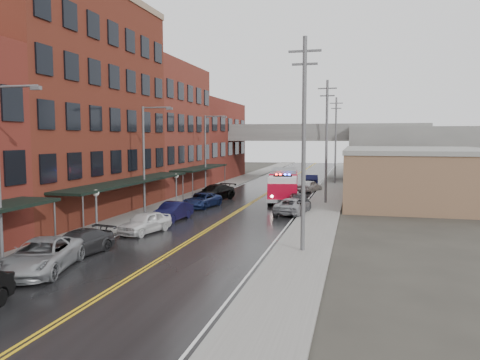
# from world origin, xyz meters

# --- Properties ---
(road) EXTENTS (11.00, 160.00, 0.02)m
(road) POSITION_xyz_m (0.00, 30.00, 0.01)
(road) COLOR black
(road) RESTS_ON ground
(sidewalk_left) EXTENTS (3.00, 160.00, 0.15)m
(sidewalk_left) POSITION_xyz_m (-7.30, 30.00, 0.07)
(sidewalk_left) COLOR slate
(sidewalk_left) RESTS_ON ground
(sidewalk_right) EXTENTS (3.00, 160.00, 0.15)m
(sidewalk_right) POSITION_xyz_m (7.30, 30.00, 0.07)
(sidewalk_right) COLOR slate
(sidewalk_right) RESTS_ON ground
(curb_left) EXTENTS (0.30, 160.00, 0.15)m
(curb_left) POSITION_xyz_m (-5.65, 30.00, 0.07)
(curb_left) COLOR gray
(curb_left) RESTS_ON ground
(curb_right) EXTENTS (0.30, 160.00, 0.15)m
(curb_right) POSITION_xyz_m (5.65, 30.00, 0.07)
(curb_right) COLOR gray
(curb_right) RESTS_ON ground
(brick_building_b) EXTENTS (9.00, 20.00, 18.00)m
(brick_building_b) POSITION_xyz_m (-13.30, 23.00, 9.00)
(brick_building_b) COLOR maroon
(brick_building_b) RESTS_ON ground
(brick_building_c) EXTENTS (9.00, 15.00, 15.00)m
(brick_building_c) POSITION_xyz_m (-13.30, 40.50, 7.50)
(brick_building_c) COLOR maroon
(brick_building_c) RESTS_ON ground
(brick_building_far) EXTENTS (9.00, 20.00, 12.00)m
(brick_building_far) POSITION_xyz_m (-13.30, 58.00, 6.00)
(brick_building_far) COLOR maroon
(brick_building_far) RESTS_ON ground
(tan_building) EXTENTS (14.00, 22.00, 5.00)m
(tan_building) POSITION_xyz_m (16.00, 40.00, 2.50)
(tan_building) COLOR brown
(tan_building) RESTS_ON ground
(right_far_block) EXTENTS (18.00, 30.00, 8.00)m
(right_far_block) POSITION_xyz_m (18.00, 70.00, 4.00)
(right_far_block) COLOR slate
(right_far_block) RESTS_ON ground
(awning_1) EXTENTS (2.60, 18.00, 3.09)m
(awning_1) POSITION_xyz_m (-7.49, 23.00, 2.99)
(awning_1) COLOR black
(awning_1) RESTS_ON ground
(awning_2) EXTENTS (2.60, 13.00, 3.09)m
(awning_2) POSITION_xyz_m (-7.49, 40.50, 2.99)
(awning_2) COLOR black
(awning_2) RESTS_ON ground
(globe_lamp_1) EXTENTS (0.44, 0.44, 3.12)m
(globe_lamp_1) POSITION_xyz_m (-6.40, 16.00, 2.31)
(globe_lamp_1) COLOR #59595B
(globe_lamp_1) RESTS_ON ground
(globe_lamp_2) EXTENTS (0.44, 0.44, 3.12)m
(globe_lamp_2) POSITION_xyz_m (-6.40, 30.00, 2.31)
(globe_lamp_2) COLOR #59595B
(globe_lamp_2) RESTS_ON ground
(street_lamp_0) EXTENTS (2.64, 0.22, 9.00)m
(street_lamp_0) POSITION_xyz_m (-6.55, 8.00, 5.19)
(street_lamp_0) COLOR #59595B
(street_lamp_0) RESTS_ON ground
(street_lamp_1) EXTENTS (2.64, 0.22, 9.00)m
(street_lamp_1) POSITION_xyz_m (-6.55, 24.00, 5.19)
(street_lamp_1) COLOR #59595B
(street_lamp_1) RESTS_ON ground
(street_lamp_2) EXTENTS (2.64, 0.22, 9.00)m
(street_lamp_2) POSITION_xyz_m (-6.55, 40.00, 5.19)
(street_lamp_2) COLOR #59595B
(street_lamp_2) RESTS_ON ground
(utility_pole_0) EXTENTS (1.80, 0.24, 12.00)m
(utility_pole_0) POSITION_xyz_m (7.20, 15.00, 6.31)
(utility_pole_0) COLOR #59595B
(utility_pole_0) RESTS_ON ground
(utility_pole_1) EXTENTS (1.80, 0.24, 12.00)m
(utility_pole_1) POSITION_xyz_m (7.20, 35.00, 6.31)
(utility_pole_1) COLOR #59595B
(utility_pole_1) RESTS_ON ground
(utility_pole_2) EXTENTS (1.80, 0.24, 12.00)m
(utility_pole_2) POSITION_xyz_m (7.20, 55.00, 6.31)
(utility_pole_2) COLOR #59595B
(utility_pole_2) RESTS_ON ground
(overpass) EXTENTS (40.00, 10.00, 7.50)m
(overpass) POSITION_xyz_m (0.00, 62.00, 5.99)
(overpass) COLOR slate
(overpass) RESTS_ON ground
(fire_truck) EXTENTS (4.41, 9.12, 3.23)m
(fire_truck) POSITION_xyz_m (2.90, 35.91, 1.75)
(fire_truck) COLOR #AD0821
(fire_truck) RESTS_ON ground
(parked_car_left_2) EXTENTS (3.93, 6.16, 1.58)m
(parked_car_left_2) POSITION_xyz_m (-4.65, 8.12, 0.79)
(parked_car_left_2) COLOR gray
(parked_car_left_2) RESTS_ON ground
(parked_car_left_3) EXTENTS (2.70, 4.99, 1.37)m
(parked_car_left_3) POSITION_xyz_m (-4.74, 11.30, 0.69)
(parked_car_left_3) COLOR #29292C
(parked_car_left_3) RESTS_ON ground
(parked_car_left_4) EXTENTS (2.70, 4.61, 1.47)m
(parked_car_left_4) POSITION_xyz_m (-3.83, 17.84, 0.74)
(parked_car_left_4) COLOR silver
(parked_car_left_4) RESTS_ON ground
(parked_car_left_5) EXTENTS (2.02, 4.56, 1.46)m
(parked_car_left_5) POSITION_xyz_m (-3.85, 22.80, 0.73)
(parked_car_left_5) COLOR black
(parked_car_left_5) RESTS_ON ground
(parked_car_left_6) EXTENTS (2.99, 5.12, 1.34)m
(parked_car_left_6) POSITION_xyz_m (-3.89, 30.01, 0.67)
(parked_car_left_6) COLOR #131F49
(parked_car_left_6) RESTS_ON ground
(parked_car_left_7) EXTENTS (3.85, 6.02, 1.62)m
(parked_car_left_7) POSITION_xyz_m (-4.20, 35.03, 0.81)
(parked_car_left_7) COLOR black
(parked_car_left_7) RESTS_ON ground
(parked_car_right_0) EXTENTS (2.92, 5.28, 1.40)m
(parked_car_right_0) POSITION_xyz_m (4.87, 28.20, 0.70)
(parked_car_right_0) COLOR gray
(parked_car_right_0) RESTS_ON ground
(parked_car_right_1) EXTENTS (3.17, 5.17, 1.40)m
(parked_car_right_1) POSITION_xyz_m (4.84, 31.88, 0.70)
(parked_car_right_1) COLOR #28272A
(parked_car_right_1) RESTS_ON ground
(parked_car_right_2) EXTENTS (3.03, 4.57, 1.45)m
(parked_car_right_2) POSITION_xyz_m (4.69, 44.99, 0.72)
(parked_car_right_2) COLOR silver
(parked_car_right_2) RESTS_ON ground
(parked_car_right_3) EXTENTS (2.10, 4.76, 1.52)m
(parked_car_right_3) POSITION_xyz_m (4.23, 52.20, 0.76)
(parked_car_right_3) COLOR black
(parked_car_right_3) RESTS_ON ground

